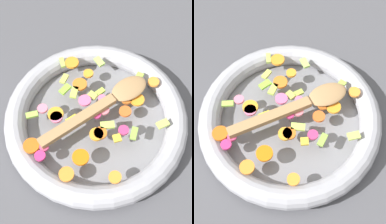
% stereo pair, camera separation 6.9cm
% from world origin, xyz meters
% --- Properties ---
extents(ground_plane, '(4.00, 4.00, 0.00)m').
position_xyz_m(ground_plane, '(0.00, 0.00, 0.00)').
color(ground_plane, '#4C4C51').
extents(skillet, '(0.42, 0.42, 0.05)m').
position_xyz_m(skillet, '(0.00, 0.00, 0.02)').
color(skillet, slate).
rests_on(skillet, ground_plane).
extents(chopped_vegetables, '(0.33, 0.34, 0.01)m').
position_xyz_m(chopped_vegetables, '(-0.02, -0.00, 0.05)').
color(chopped_vegetables, orange).
rests_on(chopped_vegetables, skillet).
extents(wooden_spoon, '(0.27, 0.16, 0.01)m').
position_xyz_m(wooden_spoon, '(0.03, 0.01, 0.06)').
color(wooden_spoon, '#A87F51').
rests_on(wooden_spoon, chopped_vegetables).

